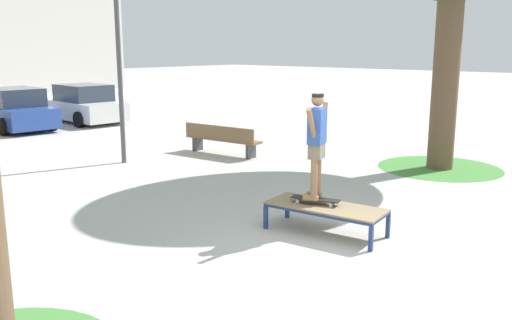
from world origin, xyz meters
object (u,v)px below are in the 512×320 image
object	(u,v)px
skateboard	(315,199)
light_post	(117,11)
car_blue	(14,110)
car_white	(83,105)
skater	(317,139)
skate_box	(326,208)
park_bench	(222,139)

from	to	relation	value
skateboard	light_post	distance (m)	7.66
skateboard	car_blue	distance (m)	14.88
car_white	light_post	world-z (taller)	light_post
skater	light_post	xyz separation A→B (m)	(1.07, 6.84, 2.29)
skate_box	skateboard	size ratio (longest dim) A/B	2.41
skateboard	car_blue	size ratio (longest dim) A/B	0.19
car_blue	light_post	xyz separation A→B (m)	(-0.81, -7.92, 3.13)
skate_box	car_white	world-z (taller)	car_white
car_white	light_post	xyz separation A→B (m)	(-3.48, -7.72, 3.13)
light_post	skateboard	bearing A→B (deg)	-98.87
skater	car_blue	xyz separation A→B (m)	(1.87, 14.76, -0.84)
light_post	park_bench	bearing A→B (deg)	-25.17
car_white	light_post	size ratio (longest dim) A/B	0.73
skate_box	car_white	bearing A→B (deg)	72.97
skate_box	car_white	distance (m)	15.43
car_blue	park_bench	size ratio (longest dim) A/B	1.77
skateboard	skater	bearing A→B (deg)	108.47
skateboard	park_bench	world-z (taller)	park_bench
park_bench	car_blue	bearing A→B (deg)	100.26
skateboard	park_bench	xyz separation A→B (m)	(3.52, 5.69, -0.09)
skate_box	skater	xyz separation A→B (m)	(-0.03, 0.19, 1.12)
car_blue	car_white	bearing A→B (deg)	-4.33
car_blue	car_white	world-z (taller)	same
car_white	park_bench	distance (m)	8.93
skater	car_blue	world-z (taller)	skater
skate_box	car_blue	size ratio (longest dim) A/B	0.46
park_bench	light_post	bearing A→B (deg)	154.83
park_bench	light_post	xyz separation A→B (m)	(-2.45, 1.15, 3.38)
skater	park_bench	size ratio (longest dim) A/B	0.70
park_bench	skater	bearing A→B (deg)	-121.73
skate_box	car_white	xyz separation A→B (m)	(4.52, 14.75, 0.28)
skateboard	car_white	size ratio (longest dim) A/B	0.19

